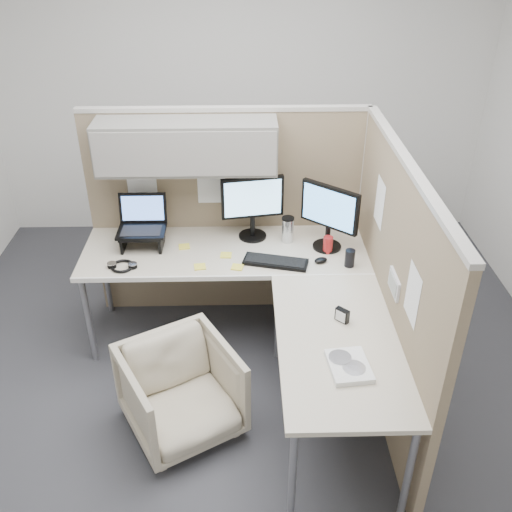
{
  "coord_description": "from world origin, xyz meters",
  "views": [
    {
      "loc": [
        0.02,
        -2.88,
        2.77
      ],
      "look_at": [
        0.1,
        0.25,
        0.85
      ],
      "focal_mm": 40.0,
      "sensor_mm": 36.0,
      "label": 1
    }
  ],
  "objects_px": {
    "monitor_left": "(252,203)",
    "keyboard": "(276,262)",
    "office_chair": "(181,388)",
    "desk": "(260,288)"
  },
  "relations": [
    {
      "from": "monitor_left",
      "to": "keyboard",
      "type": "relative_size",
      "value": 1.09
    },
    {
      "from": "desk",
      "to": "office_chair",
      "type": "relative_size",
      "value": 3.13
    },
    {
      "from": "keyboard",
      "to": "office_chair",
      "type": "bearing_deg",
      "value": -115.05
    },
    {
      "from": "desk",
      "to": "office_chair",
      "type": "distance_m",
      "value": 0.8
    },
    {
      "from": "desk",
      "to": "keyboard",
      "type": "xyz_separation_m",
      "value": [
        0.11,
        0.22,
        0.05
      ]
    },
    {
      "from": "monitor_left",
      "to": "keyboard",
      "type": "height_order",
      "value": "monitor_left"
    },
    {
      "from": "desk",
      "to": "monitor_left",
      "type": "relative_size",
      "value": 4.29
    },
    {
      "from": "office_chair",
      "to": "keyboard",
      "type": "relative_size",
      "value": 1.49
    },
    {
      "from": "monitor_left",
      "to": "desk",
      "type": "bearing_deg",
      "value": -95.85
    },
    {
      "from": "keyboard",
      "to": "monitor_left",
      "type": "bearing_deg",
      "value": 126.05
    }
  ]
}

